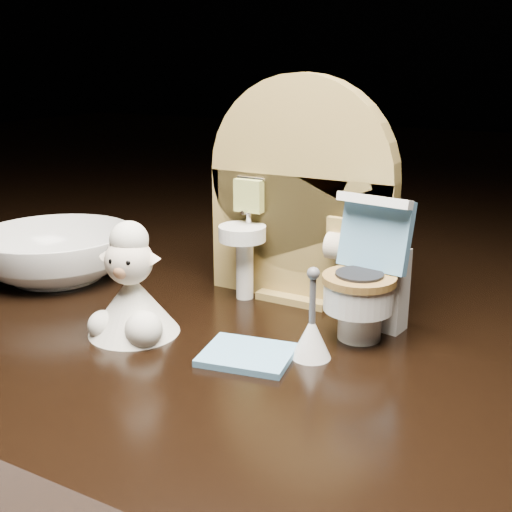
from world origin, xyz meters
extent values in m
cube|color=black|center=(0.00, 0.00, -0.05)|extent=(2.50, 2.50, 0.10)
cube|color=#9E8142|center=(0.00, 0.07, 0.04)|extent=(0.13, 0.02, 0.09)
cylinder|color=#9E8142|center=(0.00, 0.07, 0.09)|extent=(0.13, 0.02, 0.13)
cube|color=#9E8142|center=(0.00, 0.07, 0.00)|extent=(0.05, 0.04, 0.01)
cylinder|color=white|center=(-0.03, 0.05, 0.02)|extent=(0.01, 0.01, 0.04)
cylinder|color=white|center=(-0.03, 0.04, 0.05)|extent=(0.03, 0.03, 0.01)
cylinder|color=silver|center=(-0.03, 0.05, 0.06)|extent=(0.00, 0.00, 0.01)
cube|color=#A5AC56|center=(-0.03, 0.05, 0.07)|extent=(0.02, 0.01, 0.02)
cube|color=#9E8142|center=(0.04, 0.06, 0.05)|extent=(0.02, 0.01, 0.02)
cylinder|color=beige|center=(0.04, 0.05, 0.05)|extent=(0.02, 0.02, 0.02)
cylinder|color=white|center=(0.06, 0.02, 0.01)|extent=(0.03, 0.03, 0.02)
cylinder|color=white|center=(0.06, 0.02, 0.03)|extent=(0.04, 0.04, 0.02)
cylinder|color=brown|center=(0.06, 0.02, 0.04)|extent=(0.04, 0.04, 0.00)
cube|color=white|center=(0.06, 0.04, 0.03)|extent=(0.04, 0.02, 0.05)
cube|color=#629DC8|center=(0.06, 0.04, 0.06)|extent=(0.04, 0.02, 0.04)
cube|color=white|center=(0.06, 0.03, 0.08)|extent=(0.05, 0.01, 0.01)
cylinder|color=#95C522|center=(0.07, 0.04, 0.06)|extent=(0.01, 0.01, 0.01)
cube|color=#629DC8|center=(0.02, -0.03, 0.00)|extent=(0.06, 0.05, 0.00)
cone|color=white|center=(0.05, -0.02, 0.01)|extent=(0.02, 0.02, 0.02)
cylinder|color=#59595B|center=(0.05, -0.02, 0.03)|extent=(0.00, 0.00, 0.03)
sphere|color=#59595B|center=(0.05, -0.02, 0.05)|extent=(0.01, 0.01, 0.01)
cone|color=silver|center=(-0.06, -0.04, 0.02)|extent=(0.06, 0.06, 0.04)
sphere|color=silver|center=(-0.05, -0.05, 0.01)|extent=(0.02, 0.02, 0.02)
sphere|color=silver|center=(-0.07, -0.05, 0.01)|extent=(0.02, 0.02, 0.02)
sphere|color=beige|center=(-0.06, -0.04, 0.05)|extent=(0.03, 0.03, 0.03)
sphere|color=tan|center=(-0.06, -0.05, 0.04)|extent=(0.01, 0.01, 0.01)
sphere|color=silver|center=(-0.06, -0.04, 0.06)|extent=(0.02, 0.02, 0.02)
cone|color=beige|center=(-0.07, -0.04, 0.05)|extent=(0.01, 0.01, 0.01)
cone|color=beige|center=(-0.05, -0.03, 0.05)|extent=(0.01, 0.01, 0.01)
sphere|color=black|center=(-0.06, -0.05, 0.05)|extent=(0.00, 0.00, 0.00)
sphere|color=black|center=(-0.05, -0.05, 0.05)|extent=(0.00, 0.00, 0.00)
imported|color=white|center=(-0.18, 0.02, 0.02)|extent=(0.14, 0.14, 0.04)
camera|label=1|loc=(0.18, -0.31, 0.16)|focal=45.00mm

